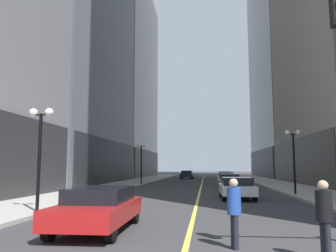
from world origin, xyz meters
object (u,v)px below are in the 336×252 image
car_yellow (226,177)px  street_lamp_right_mid (293,147)px  car_red (99,207)px  car_navy (187,174)px  street_lamp_left_far (141,155)px  pedestrian_in_blue_hoodie (234,208)px  car_silver (229,181)px  car_black (225,176)px  pedestrian_in_black_coat (324,214)px  car_white (237,187)px  street_lamp_left_near (40,136)px

car_yellow → street_lamp_right_mid: bearing=-77.4°
car_red → car_yellow: same height
car_navy → street_lamp_left_far: street_lamp_left_far is taller
pedestrian_in_blue_hoodie → street_lamp_left_far: size_ratio=0.38×
car_silver → car_black: size_ratio=1.01×
pedestrian_in_blue_hoodie → pedestrian_in_black_coat: pedestrian_in_black_coat is taller
car_red → street_lamp_left_far: bearing=97.9°
car_red → car_navy: 46.00m
car_yellow → street_lamp_left_far: bearing=-157.5°
car_white → car_yellow: same height
car_red → pedestrian_in_blue_hoodie: pedestrian_in_blue_hoodie is taller
car_white → street_lamp_left_far: 17.54m
street_lamp_left_near → street_lamp_right_mid: size_ratio=1.00×
car_red → pedestrian_in_black_coat: bearing=-26.1°
pedestrian_in_blue_hoodie → pedestrian_in_black_coat: bearing=-27.0°
pedestrian_in_black_coat → street_lamp_left_far: street_lamp_left_far is taller
car_red → car_yellow: size_ratio=0.93×
car_silver → pedestrian_in_blue_hoodie: size_ratio=2.48×
car_navy → street_lamp_left_far: 20.73m
car_black → car_navy: same height
car_white → street_lamp_left_far: street_lamp_left_far is taller
car_black → pedestrian_in_blue_hoodie: pedestrian_in_blue_hoodie is taller
car_white → car_silver: 10.10m
pedestrian_in_black_coat → car_red: bearing=153.9°
car_white → car_silver: size_ratio=1.00×
car_navy → street_lamp_left_far: size_ratio=0.99×
car_black → street_lamp_right_mid: 23.91m
car_silver → car_yellow: 8.69m
street_lamp_right_mid → street_lamp_left_near: bearing=-141.4°
car_black → pedestrian_in_blue_hoodie: (-1.86, -38.74, 0.26)m
car_red → car_navy: size_ratio=1.01×
pedestrian_in_black_coat → car_black: bearing=89.9°
car_black → pedestrian_in_black_coat: 39.66m
car_black → street_lamp_right_mid: (3.35, -23.54, 2.54)m
street_lamp_left_far → car_yellow: bearing=22.5°
street_lamp_left_far → car_silver: bearing=-28.8°
pedestrian_in_black_coat → street_lamp_left_near: 11.33m
car_black → pedestrian_in_blue_hoodie: 38.79m
car_silver → pedestrian_in_blue_hoodie: pedestrian_in_blue_hoodie is taller
car_yellow → pedestrian_in_blue_hoodie: 31.54m
car_yellow → pedestrian_in_black_coat: bearing=-89.6°
car_red → car_silver: 21.55m
car_red → street_lamp_left_far: street_lamp_left_far is taller
car_black → street_lamp_left_far: (-9.45, -11.03, 2.54)m
pedestrian_in_black_coat → street_lamp_left_near: (-9.39, 5.92, 2.28)m
car_red → street_lamp_right_mid: street_lamp_right_mid is taller
car_navy → pedestrian_in_blue_hoodie: bearing=-85.5°
car_yellow → street_lamp_right_mid: street_lamp_right_mid is taller
pedestrian_in_blue_hoodie → pedestrian_in_black_coat: 2.03m
car_navy → pedestrian_in_black_coat: pedestrian_in_black_coat is taller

